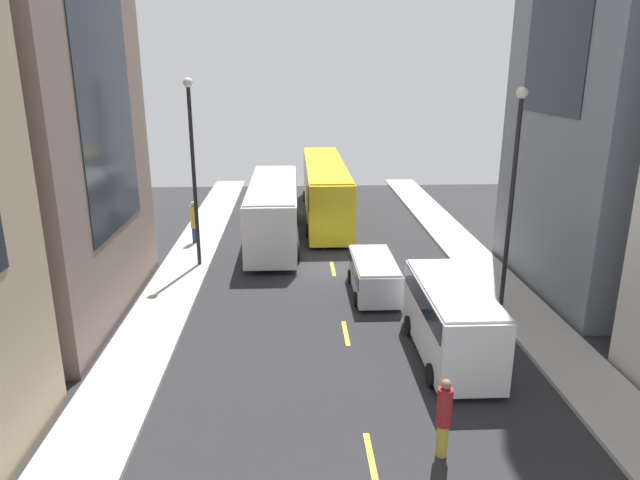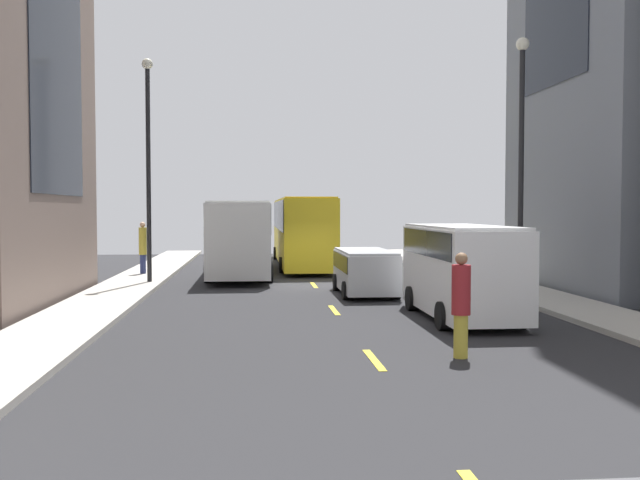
{
  "view_description": "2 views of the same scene",
  "coord_description": "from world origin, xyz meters",
  "px_view_note": "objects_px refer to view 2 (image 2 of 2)",
  "views": [
    {
      "loc": [
        -1.83,
        -25.93,
        9.36
      ],
      "look_at": [
        -0.6,
        0.47,
        1.34
      ],
      "focal_mm": 31.86,
      "sensor_mm": 36.0,
      "label": 1
    },
    {
      "loc": [
        -2.4,
        -27.79,
        3.01
      ],
      "look_at": [
        0.65,
        4.29,
        1.62
      ],
      "focal_mm": 39.53,
      "sensor_mm": 36.0,
      "label": 2
    }
  ],
  "objects_px": {
    "delivery_van_white": "(462,264)",
    "pedestrian_crossing_mid": "(461,302)",
    "car_silver_0": "(365,268)",
    "streetcar_yellow": "(301,226)",
    "pedestrian_waiting_curb": "(143,246)",
    "city_bus_white": "(240,231)"
  },
  "relations": [
    {
      "from": "streetcar_yellow",
      "to": "pedestrian_waiting_curb",
      "type": "xyz_separation_m",
      "value": [
        -7.5,
        -5.9,
        -0.74
      ]
    },
    {
      "from": "car_silver_0",
      "to": "pedestrian_waiting_curb",
      "type": "bearing_deg",
      "value": 139.91
    },
    {
      "from": "city_bus_white",
      "to": "pedestrian_crossing_mid",
      "type": "height_order",
      "value": "city_bus_white"
    },
    {
      "from": "streetcar_yellow",
      "to": "pedestrian_crossing_mid",
      "type": "height_order",
      "value": "streetcar_yellow"
    },
    {
      "from": "car_silver_0",
      "to": "pedestrian_crossing_mid",
      "type": "relative_size",
      "value": 2.01
    },
    {
      "from": "delivery_van_white",
      "to": "car_silver_0",
      "type": "distance_m",
      "value": 6.02
    },
    {
      "from": "delivery_van_white",
      "to": "pedestrian_crossing_mid",
      "type": "bearing_deg",
      "value": -106.91
    },
    {
      "from": "streetcar_yellow",
      "to": "pedestrian_waiting_curb",
      "type": "height_order",
      "value": "streetcar_yellow"
    },
    {
      "from": "car_silver_0",
      "to": "pedestrian_crossing_mid",
      "type": "bearing_deg",
      "value": -88.67
    },
    {
      "from": "city_bus_white",
      "to": "pedestrian_crossing_mid",
      "type": "distance_m",
      "value": 19.42
    },
    {
      "from": "car_silver_0",
      "to": "city_bus_white",
      "type": "bearing_deg",
      "value": 119.33
    },
    {
      "from": "delivery_van_white",
      "to": "car_silver_0",
      "type": "relative_size",
      "value": 1.31
    },
    {
      "from": "city_bus_white",
      "to": "pedestrian_crossing_mid",
      "type": "bearing_deg",
      "value": -75.72
    },
    {
      "from": "streetcar_yellow",
      "to": "car_silver_0",
      "type": "relative_size",
      "value": 3.41
    },
    {
      "from": "car_silver_0",
      "to": "delivery_van_white",
      "type": "bearing_deg",
      "value": -72.84
    },
    {
      "from": "delivery_van_white",
      "to": "pedestrian_waiting_curb",
      "type": "xyz_separation_m",
      "value": [
        -10.64,
        13.19,
        -0.13
      ]
    },
    {
      "from": "city_bus_white",
      "to": "car_silver_0",
      "type": "bearing_deg",
      "value": -60.67
    },
    {
      "from": "streetcar_yellow",
      "to": "pedestrian_waiting_curb",
      "type": "relative_size",
      "value": 6.36
    },
    {
      "from": "delivery_van_white",
      "to": "pedestrian_crossing_mid",
      "type": "xyz_separation_m",
      "value": [
        -1.52,
        -5.0,
        -0.37
      ]
    },
    {
      "from": "city_bus_white",
      "to": "streetcar_yellow",
      "type": "distance_m",
      "value": 6.17
    },
    {
      "from": "streetcar_yellow",
      "to": "pedestrian_crossing_mid",
      "type": "bearing_deg",
      "value": -86.15
    },
    {
      "from": "pedestrian_waiting_curb",
      "to": "city_bus_white",
      "type": "bearing_deg",
      "value": 162.57
    }
  ]
}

